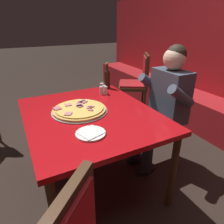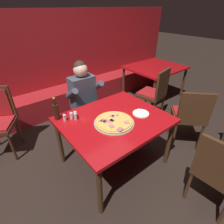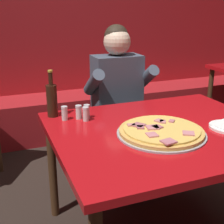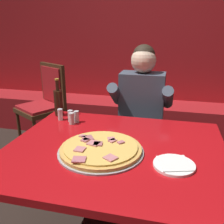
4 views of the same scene
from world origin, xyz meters
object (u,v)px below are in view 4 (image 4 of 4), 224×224
at_px(diner_seated_blue_shirt, 140,113).
at_px(dining_chair_near_left, 45,101).
at_px(plate_white_paper, 174,165).
at_px(beer_bottle, 58,102).
at_px(shaker_parmesan, 72,119).
at_px(pizza, 101,149).
at_px(shaker_black_pepper, 77,117).
at_px(shaker_oregano, 70,116).
at_px(shaker_red_pepper_flakes, 60,115).
at_px(main_dining_table, 115,159).

height_order(diner_seated_blue_shirt, dining_chair_near_left, diner_seated_blue_shirt).
bearing_deg(plate_white_paper, dining_chair_near_left, 136.50).
bearing_deg(diner_seated_blue_shirt, beer_bottle, -151.68).
relative_size(shaker_parmesan, diner_seated_blue_shirt, 0.07).
bearing_deg(shaker_parmesan, plate_white_paper, -29.66).
relative_size(pizza, shaker_black_pepper, 5.57).
xyz_separation_m(beer_bottle, shaker_oregano, (0.14, -0.11, -0.07)).
relative_size(pizza, shaker_red_pepper_flakes, 5.57).
xyz_separation_m(pizza, shaker_red_pepper_flakes, (-0.43, 0.41, 0.02)).
distance_m(beer_bottle, shaker_parmesan, 0.24).
distance_m(plate_white_paper, beer_bottle, 1.05).
xyz_separation_m(shaker_black_pepper, shaker_oregano, (-0.05, 0.00, 0.00)).
bearing_deg(plate_white_paper, shaker_black_pepper, 147.09).
xyz_separation_m(shaker_black_pepper, dining_chair_near_left, (-0.76, 0.93, -0.19)).
bearing_deg(main_dining_table, shaker_black_pepper, 138.18).
xyz_separation_m(shaker_red_pepper_flakes, shaker_parmesan, (0.12, -0.06, 0.00)).
distance_m(pizza, shaker_red_pepper_flakes, 0.60).
xyz_separation_m(pizza, plate_white_paper, (0.40, -0.06, -0.01)).
height_order(pizza, shaker_oregano, shaker_oregano).
bearing_deg(shaker_black_pepper, beer_bottle, 149.58).
xyz_separation_m(beer_bottle, dining_chair_near_left, (-0.57, 0.82, -0.27)).
relative_size(shaker_red_pepper_flakes, diner_seated_blue_shirt, 0.07).
distance_m(main_dining_table, beer_bottle, 0.72).
bearing_deg(beer_bottle, shaker_black_pepper, -30.42).
xyz_separation_m(plate_white_paper, shaker_red_pepper_flakes, (-0.83, 0.47, 0.03)).
height_order(pizza, dining_chair_near_left, dining_chair_near_left).
height_order(shaker_black_pepper, shaker_oregano, same).
relative_size(beer_bottle, shaker_oregano, 3.40).
bearing_deg(shaker_black_pepper, shaker_oregano, 174.43).
bearing_deg(main_dining_table, plate_white_paper, -20.93).
bearing_deg(pizza, dining_chair_near_left, 128.55).
bearing_deg(diner_seated_blue_shirt, dining_chair_near_left, 156.97).
relative_size(shaker_oregano, dining_chair_near_left, 0.09).
bearing_deg(plate_white_paper, beer_bottle, 147.61).
distance_m(pizza, plate_white_paper, 0.40).
distance_m(shaker_parmesan, dining_chair_near_left, 1.24).
height_order(main_dining_table, pizza, pizza).
height_order(pizza, shaker_black_pepper, shaker_black_pepper).
bearing_deg(shaker_parmesan, dining_chair_near_left, 127.23).
xyz_separation_m(beer_bottle, diner_seated_blue_shirt, (0.60, 0.32, -0.15)).
bearing_deg(shaker_red_pepper_flakes, dining_chair_near_left, 124.32).
bearing_deg(dining_chair_near_left, diner_seated_blue_shirt, -23.03).
height_order(shaker_red_pepper_flakes, shaker_black_pepper, same).
height_order(main_dining_table, shaker_oregano, shaker_oregano).
height_order(pizza, diner_seated_blue_shirt, diner_seated_blue_shirt).
bearing_deg(shaker_red_pepper_flakes, main_dining_table, -34.36).
bearing_deg(shaker_parmesan, main_dining_table, -36.32).
bearing_deg(shaker_parmesan, pizza, -48.04).
relative_size(plate_white_paper, shaker_parmesan, 2.44).
height_order(beer_bottle, shaker_oregano, beer_bottle).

